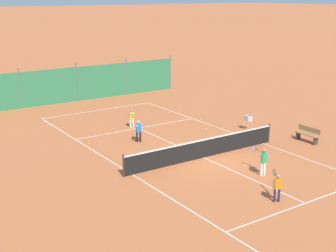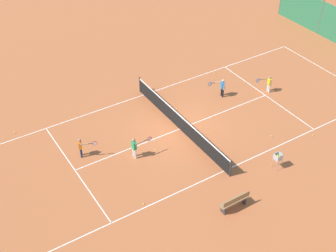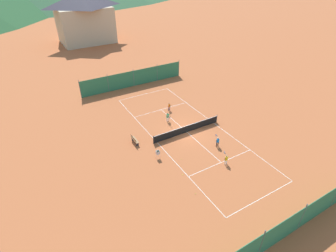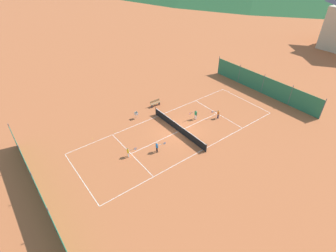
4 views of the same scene
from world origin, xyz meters
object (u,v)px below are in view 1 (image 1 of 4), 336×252
(tennis_net, at_px, (204,148))
(player_near_service, at_px, (139,130))
(tennis_ball_by_net_right, at_px, (330,169))
(tennis_ball_alley_right, at_px, (182,110))
(tennis_ball_near_corner, at_px, (201,119))
(courtside_bench, at_px, (308,134))
(tennis_ball_far_corner, at_px, (206,129))
(tennis_ball_alley_left, at_px, (245,166))
(player_near_baseline, at_px, (263,159))
(player_far_service, at_px, (132,117))
(tennis_ball_service_box, at_px, (89,143))
(player_far_baseline, at_px, (277,185))
(ball_hopper, at_px, (248,119))

(tennis_net, relative_size, player_near_service, 7.48)
(player_near_service, xyz_separation_m, tennis_ball_by_net_right, (-5.27, 8.60, -0.68))
(tennis_ball_alley_right, distance_m, tennis_ball_near_corner, 2.64)
(tennis_ball_by_net_right, height_order, courtside_bench, courtside_bench)
(tennis_ball_alley_right, bearing_deg, tennis_ball_far_corner, 71.84)
(tennis_net, bearing_deg, tennis_ball_near_corner, -127.08)
(tennis_ball_far_corner, bearing_deg, tennis_ball_alley_left, 68.07)
(player_near_baseline, height_order, player_far_service, player_near_baseline)
(tennis_net, distance_m, tennis_ball_far_corner, 5.13)
(tennis_ball_service_box, relative_size, tennis_ball_by_net_right, 1.00)
(player_far_service, bearing_deg, tennis_ball_service_box, 22.91)
(player_far_baseline, relative_size, tennis_ball_alley_left, 17.63)
(tennis_ball_by_net_right, distance_m, ball_hopper, 7.20)
(player_far_baseline, xyz_separation_m, tennis_ball_by_net_right, (-4.68, -1.01, -0.65))
(tennis_ball_alley_left, relative_size, courtside_bench, 0.04)
(player_near_baseline, bearing_deg, tennis_ball_service_box, -62.11)
(player_far_baseline, xyz_separation_m, tennis_ball_near_corner, (-5.26, -11.53, -0.65))
(player_far_service, height_order, tennis_ball_service_box, player_far_service)
(tennis_net, xyz_separation_m, tennis_ball_far_corner, (-3.27, -3.93, -0.47))
(tennis_ball_far_corner, bearing_deg, tennis_ball_near_corner, -121.01)
(tennis_ball_far_corner, height_order, tennis_ball_alley_left, same)
(player_far_service, height_order, player_near_service, player_near_service)
(tennis_ball_alley_right, bearing_deg, courtside_bench, 99.10)
(player_far_baseline, relative_size, tennis_ball_near_corner, 17.63)
(player_far_baseline, distance_m, tennis_ball_near_corner, 12.69)
(ball_hopper, bearing_deg, tennis_ball_near_corner, -76.65)
(player_far_service, relative_size, player_near_service, 0.93)
(tennis_ball_by_net_right, bearing_deg, tennis_ball_near_corner, -93.18)
(tennis_net, bearing_deg, tennis_ball_far_corner, -129.83)
(player_near_baseline, height_order, player_far_baseline, player_near_baseline)
(player_far_baseline, height_order, tennis_ball_alley_left, player_far_baseline)
(ball_hopper, bearing_deg, tennis_ball_far_corner, -36.56)
(tennis_net, height_order, player_near_service, player_near_service)
(player_far_baseline, bearing_deg, player_near_baseline, -123.73)
(tennis_ball_alley_right, height_order, tennis_ball_service_box, same)
(tennis_ball_alley_left, height_order, ball_hopper, ball_hopper)
(tennis_ball_near_corner, bearing_deg, tennis_ball_alley_left, 65.68)
(tennis_ball_alley_right, relative_size, tennis_ball_near_corner, 1.00)
(tennis_net, relative_size, courtside_bench, 6.12)
(tennis_ball_service_box, distance_m, tennis_ball_near_corner, 8.27)
(tennis_ball_alley_left, distance_m, tennis_ball_by_net_right, 3.94)
(tennis_ball_by_net_right, relative_size, courtside_bench, 0.04)
(tennis_ball_far_corner, height_order, tennis_ball_service_box, same)
(tennis_ball_service_box, height_order, ball_hopper, ball_hopper)
(player_near_service, relative_size, ball_hopper, 1.38)
(tennis_ball_alley_right, relative_size, ball_hopper, 0.07)
(player_far_baseline, relative_size, tennis_ball_by_net_right, 17.63)
(player_near_baseline, height_order, tennis_ball_far_corner, player_near_baseline)
(tennis_ball_alley_right, distance_m, tennis_ball_service_box, 9.17)
(courtside_bench, bearing_deg, tennis_ball_by_net_right, 54.30)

